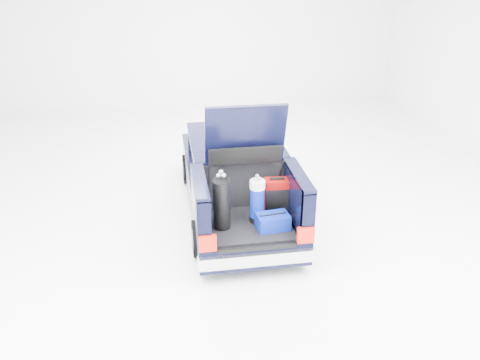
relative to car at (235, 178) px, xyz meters
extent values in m
plane|color=white|center=(0.00, -0.11, -0.67)|extent=(14.00, 14.00, 0.00)
cube|color=black|center=(0.00, 0.54, -0.17)|extent=(1.75, 3.00, 0.70)
cube|color=black|center=(0.00, 2.11, -0.27)|extent=(1.70, 0.30, 0.50)
cube|color=#B9B9C1|center=(0.00, 2.25, -0.34)|extent=(1.72, 0.10, 0.22)
cube|color=black|center=(0.00, 0.04, 0.45)|extent=(1.55, 1.95, 0.54)
cube|color=black|center=(0.00, 0.04, 0.74)|extent=(1.62, 2.05, 0.06)
cube|color=black|center=(0.00, -1.61, -0.32)|extent=(1.75, 1.30, 0.40)
cube|color=black|center=(0.00, -1.59, -0.10)|extent=(1.32, 1.18, 0.05)
cube|color=black|center=(-0.78, -1.61, 0.30)|extent=(0.20, 1.30, 0.85)
cube|color=black|center=(0.78, -1.61, 0.30)|extent=(0.20, 1.30, 0.85)
cube|color=black|center=(-0.78, -1.61, 0.74)|extent=(0.20, 1.30, 0.06)
cube|color=black|center=(0.78, -1.61, 0.74)|extent=(0.20, 1.30, 0.06)
cube|color=black|center=(0.00, -0.99, 0.30)|extent=(1.36, 0.08, 0.84)
cube|color=#B9B9C1|center=(0.00, -2.29, -0.29)|extent=(1.80, 0.12, 0.20)
cube|color=#AA1507|center=(-0.74, -2.26, 0.05)|extent=(0.26, 0.07, 0.26)
cube|color=#AA1507|center=(0.74, -2.26, 0.05)|extent=(0.26, 0.07, 0.26)
cube|color=black|center=(0.00, -2.25, -0.12)|extent=(1.20, 0.06, 0.06)
cube|color=black|center=(0.00, -1.16, 1.29)|extent=(1.28, 0.33, 1.03)
cube|color=black|center=(0.00, -1.12, 1.43)|extent=(0.95, 0.17, 0.54)
cylinder|color=black|center=(-0.82, 1.34, -0.36)|extent=(0.20, 0.62, 0.62)
cylinder|color=slate|center=(-0.82, 1.34, -0.36)|extent=(0.23, 0.36, 0.36)
cylinder|color=black|center=(0.82, 1.34, -0.36)|extent=(0.20, 0.62, 0.62)
cylinder|color=slate|center=(0.82, 1.34, -0.36)|extent=(0.23, 0.36, 0.36)
cylinder|color=black|center=(-0.82, -1.46, -0.36)|extent=(0.20, 0.62, 0.62)
cylinder|color=slate|center=(-0.82, -1.46, -0.36)|extent=(0.23, 0.36, 0.36)
cylinder|color=black|center=(0.82, -1.46, -0.36)|extent=(0.20, 0.62, 0.62)
cylinder|color=slate|center=(0.82, -1.46, -0.36)|extent=(0.23, 0.36, 0.36)
cube|color=#690403|center=(0.50, -1.30, 0.23)|extent=(0.40, 0.26, 0.60)
cube|color=black|center=(0.50, -1.30, 0.55)|extent=(0.24, 0.07, 0.03)
cube|color=black|center=(0.50, -1.41, 0.17)|extent=(0.40, 0.04, 0.46)
cylinder|color=black|center=(-0.45, -1.68, 0.37)|extent=(0.33, 0.42, 0.90)
cube|color=white|center=(-0.45, -1.57, 0.40)|extent=(0.11, 0.04, 0.31)
sphere|color=#99999E|center=(-0.49, -1.66, 0.85)|extent=(0.07, 0.07, 0.07)
sphere|color=#99999E|center=(-0.42, -1.72, 0.87)|extent=(0.07, 0.07, 0.07)
cylinder|color=black|center=(0.13, -1.54, -0.03)|extent=(0.25, 0.25, 0.09)
cylinder|color=navy|center=(0.13, -1.54, 0.28)|extent=(0.23, 0.23, 0.52)
cylinder|color=white|center=(0.13, -1.54, 0.59)|extent=(0.25, 0.25, 0.13)
sphere|color=#99999E|center=(0.16, -1.52, 0.68)|extent=(0.06, 0.06, 0.06)
sphere|color=#99999E|center=(0.13, -1.50, 0.72)|extent=(0.06, 0.06, 0.06)
cube|color=navy|center=(0.34, -1.79, 0.05)|extent=(0.53, 0.38, 0.24)
cylinder|color=black|center=(0.34, -1.79, 0.18)|extent=(0.44, 0.07, 0.03)
camera|label=1|loc=(-1.25, -8.54, 4.07)|focal=38.00mm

